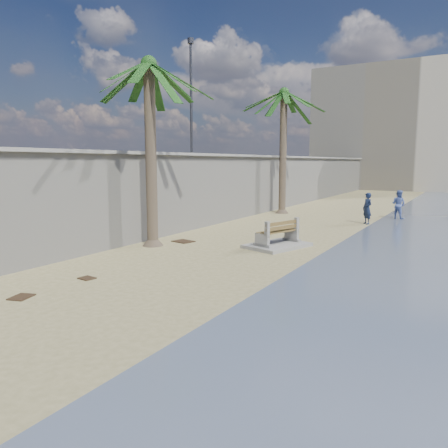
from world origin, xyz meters
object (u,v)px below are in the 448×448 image
at_px(palm_mid, 149,66).
at_px(person_a, 367,206).
at_px(bench_far, 277,236).
at_px(palm_back, 284,94).
at_px(person_b, 399,203).

height_order(palm_mid, person_a, palm_mid).
relative_size(bench_far, person_a, 1.45).
relative_size(palm_mid, palm_back, 0.92).
xyz_separation_m(palm_mid, palm_back, (0.20, 12.52, 0.60)).
bearing_deg(bench_far, person_b, 76.46).
height_order(bench_far, palm_back, palm_back).
distance_m(palm_mid, person_a, 13.04).
bearing_deg(bench_far, person_a, 78.65).
relative_size(palm_back, person_a, 4.41).
bearing_deg(palm_mid, person_b, 62.29).
bearing_deg(person_a, bench_far, -58.35).
distance_m(palm_mid, palm_back, 12.53).
relative_size(palm_back, person_b, 4.58).
bearing_deg(bench_far, palm_mid, -153.78).
distance_m(palm_back, person_a, 8.83).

